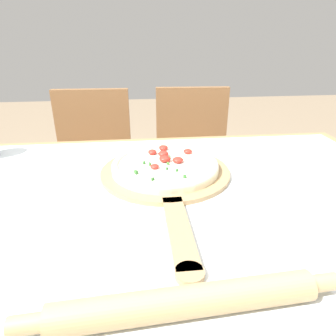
% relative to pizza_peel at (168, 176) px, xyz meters
% --- Properties ---
extents(dining_table, '(1.36, 0.90, 0.76)m').
position_rel_pizza_peel_xyz_m(dining_table, '(-0.00, -0.09, -0.12)').
color(dining_table, '#A87F51').
rests_on(dining_table, ground_plane).
extents(towel_cloth, '(1.28, 0.82, 0.00)m').
position_rel_pizza_peel_xyz_m(towel_cloth, '(-0.00, -0.09, -0.01)').
color(towel_cloth, silver).
rests_on(towel_cloth, dining_table).
extents(pizza_peel, '(0.36, 0.60, 0.01)m').
position_rel_pizza_peel_xyz_m(pizza_peel, '(0.00, 0.00, 0.00)').
color(pizza_peel, tan).
rests_on(pizza_peel, towel_cloth).
extents(pizza, '(0.30, 0.30, 0.04)m').
position_rel_pizza_peel_xyz_m(pizza, '(0.00, 0.03, 0.02)').
color(pizza, beige).
rests_on(pizza, pizza_peel).
extents(rolling_pin, '(0.46, 0.07, 0.04)m').
position_rel_pizza_peel_xyz_m(rolling_pin, '(-0.02, -0.44, 0.02)').
color(rolling_pin, tan).
rests_on(rolling_pin, towel_cloth).
extents(chair_left, '(0.41, 0.41, 0.88)m').
position_rel_pizza_peel_xyz_m(chair_left, '(-0.31, 0.73, -0.27)').
color(chair_left, brown).
rests_on(chair_left, ground_plane).
extents(chair_right, '(0.42, 0.42, 0.88)m').
position_rel_pizza_peel_xyz_m(chair_right, '(0.21, 0.72, -0.27)').
color(chair_right, brown).
rests_on(chair_right, ground_plane).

